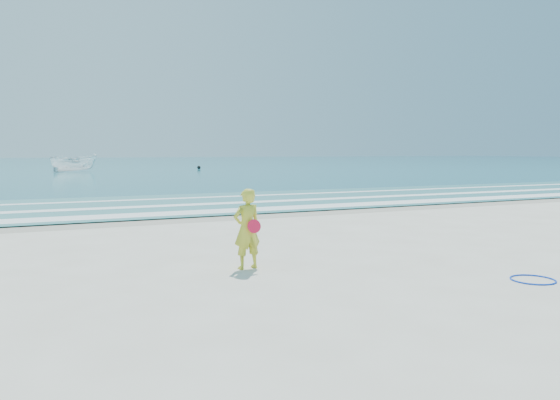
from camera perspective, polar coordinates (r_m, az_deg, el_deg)
name	(u,v)px	position (r m, az deg, el deg)	size (l,w,h in m)	color
ground	(353,265)	(11.34, 7.68, -6.72)	(400.00, 400.00, 0.00)	silver
wet_sand	(215,217)	(19.42, -6.85, -1.77)	(400.00, 2.40, 0.00)	#B2A893
ocean	(59,163)	(114.50, -22.14, 3.58)	(400.00, 190.00, 0.04)	#19727F
shallow	(178,204)	(24.19, -10.57, -0.36)	(400.00, 10.00, 0.01)	#59B7AD
foam_near	(204,212)	(20.65, -7.98, -1.23)	(400.00, 1.40, 0.01)	white
foam_mid	(183,205)	(23.42, -10.07, -0.51)	(400.00, 0.90, 0.01)	white
foam_far	(165,199)	(26.61, -11.92, 0.12)	(400.00, 0.60, 0.01)	white
hoop	(533,280)	(10.90, 24.91, -7.56)	(0.78, 0.78, 0.03)	blue
boat	(74,163)	(64.89, -20.73, 3.64)	(1.91, 5.09, 1.96)	white
buoy	(199,167)	(70.88, -8.48, 3.39)	(0.45, 0.45, 0.45)	black
woman	(247,229)	(10.76, -3.47, -3.02)	(0.63, 0.46, 1.59)	gold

